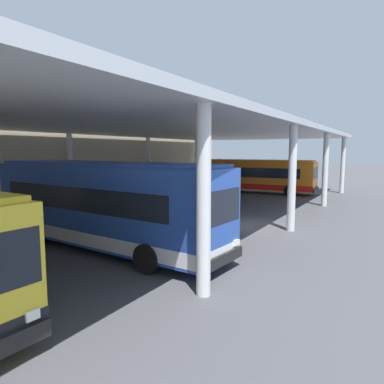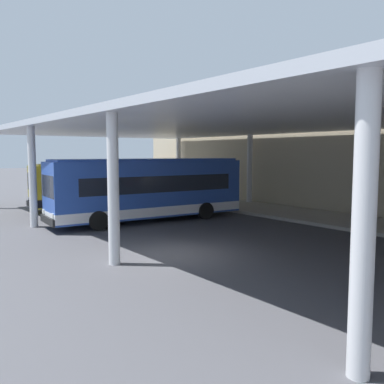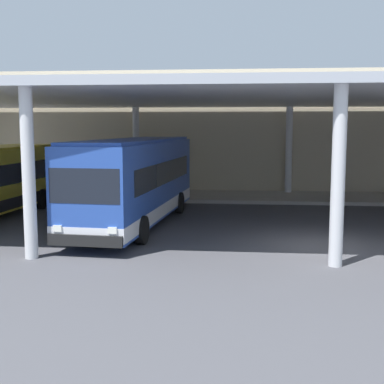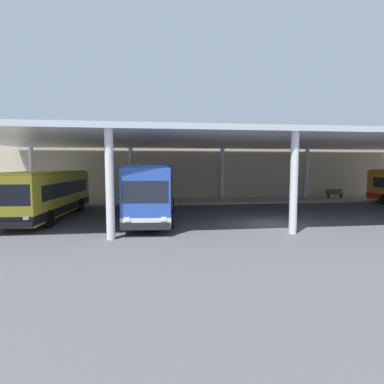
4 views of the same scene
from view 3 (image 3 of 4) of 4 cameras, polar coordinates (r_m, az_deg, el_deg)
name	(u,v)px [view 3 (image 3 of 4)]	position (r m, az deg, el deg)	size (l,w,h in m)	color
ground_plane	(322,246)	(18.19, 14.25, -5.88)	(200.00, 200.00, 0.00)	#47474C
platform_kerb	(290,197)	(29.66, 10.89, -0.60)	(42.00, 4.50, 0.18)	#A39E93
station_building_facade	(287,132)	(32.64, 10.53, 6.60)	(48.00, 1.60, 7.55)	#C1B293
canopy_shelter	(307,99)	(23.22, 12.62, 10.10)	(40.00, 17.00, 5.55)	silver
bus_second_bay	(136,181)	(21.40, -6.28, 1.24)	(3.39, 11.49, 3.57)	#284CA8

